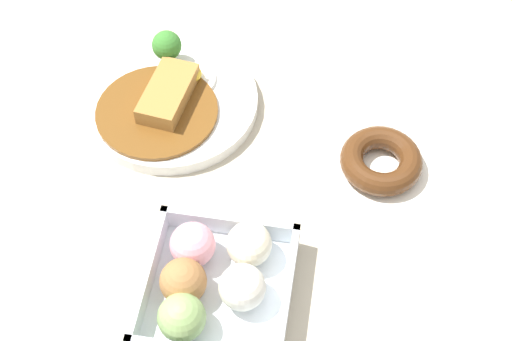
{
  "coord_description": "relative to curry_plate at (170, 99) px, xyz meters",
  "views": [
    {
      "loc": [
        0.55,
        0.14,
        0.74
      ],
      "look_at": [
        0.03,
        0.06,
        0.03
      ],
      "focal_mm": 51.28,
      "sensor_mm": 36.0,
      "label": 1
    }
  ],
  "objects": [
    {
      "name": "chocolate_ring_donut",
      "position": [
        0.06,
        0.28,
        -0.0
      ],
      "size": [
        0.14,
        0.14,
        0.03
      ],
      "color": "white",
      "rests_on": "ground_plane"
    },
    {
      "name": "ground_plane",
      "position": [
        0.08,
        0.07,
        -0.02
      ],
      "size": [
        1.6,
        1.6,
        0.0
      ],
      "primitive_type": "plane",
      "color": "#B2A893"
    },
    {
      "name": "curry_plate",
      "position": [
        0.0,
        0.0,
        0.0
      ],
      "size": [
        0.23,
        0.23,
        0.07
      ],
      "color": "white",
      "rests_on": "ground_plane"
    },
    {
      "name": "donut_box",
      "position": [
        0.26,
        0.11,
        0.01
      ],
      "size": [
        0.17,
        0.16,
        0.06
      ],
      "color": "silver",
      "rests_on": "ground_plane"
    }
  ]
}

